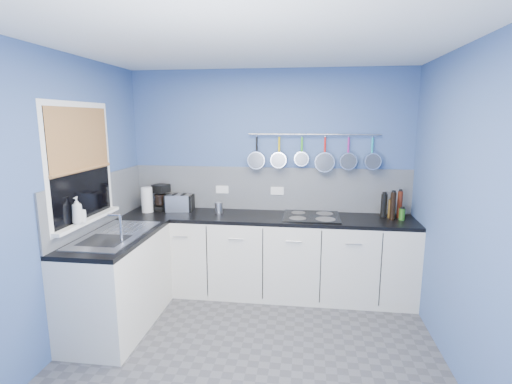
% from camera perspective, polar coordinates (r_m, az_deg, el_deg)
% --- Properties ---
extents(floor, '(3.20, 3.00, 0.02)m').
position_cam_1_polar(floor, '(3.51, -0.90, -23.10)').
color(floor, '#47474C').
rests_on(floor, ground).
extents(ceiling, '(3.20, 3.00, 0.02)m').
position_cam_1_polar(ceiling, '(2.97, -1.05, 21.68)').
color(ceiling, white).
rests_on(ceiling, ground).
extents(wall_back, '(3.20, 0.02, 2.50)m').
position_cam_1_polar(wall_back, '(4.47, 1.94, 1.79)').
color(wall_back, '#3E5890').
rests_on(wall_back, ground).
extents(wall_front, '(3.20, 0.02, 2.50)m').
position_cam_1_polar(wall_front, '(1.60, -9.39, -15.25)').
color(wall_front, '#3E5890').
rests_on(wall_front, ground).
extents(wall_left, '(0.02, 3.00, 2.50)m').
position_cam_1_polar(wall_left, '(3.61, -27.18, -1.59)').
color(wall_left, '#3E5890').
rests_on(wall_left, ground).
extents(wall_right, '(0.02, 3.00, 2.50)m').
position_cam_1_polar(wall_right, '(3.19, 29.03, -3.25)').
color(wall_right, '#3E5890').
rests_on(wall_right, ground).
extents(backsplash_back, '(3.20, 0.02, 0.50)m').
position_cam_1_polar(backsplash_back, '(4.46, 1.90, 0.48)').
color(backsplash_back, gray).
rests_on(backsplash_back, wall_back).
extents(backsplash_left, '(0.02, 1.80, 0.50)m').
position_cam_1_polar(backsplash_left, '(4.11, -22.09, -1.22)').
color(backsplash_left, gray).
rests_on(backsplash_left, wall_left).
extents(cabinet_run_back, '(3.20, 0.60, 0.86)m').
position_cam_1_polar(cabinet_run_back, '(4.38, 1.45, -9.51)').
color(cabinet_run_back, silver).
rests_on(cabinet_run_back, ground).
extents(worktop_back, '(3.20, 0.60, 0.04)m').
position_cam_1_polar(worktop_back, '(4.24, 1.48, -3.80)').
color(worktop_back, black).
rests_on(worktop_back, cabinet_run_back).
extents(cabinet_run_left, '(0.60, 1.20, 0.86)m').
position_cam_1_polar(cabinet_run_left, '(3.93, -19.78, -12.60)').
color(cabinet_run_left, silver).
rests_on(cabinet_run_left, ground).
extents(worktop_left, '(0.60, 1.20, 0.04)m').
position_cam_1_polar(worktop_left, '(3.78, -20.22, -6.31)').
color(worktop_left, black).
rests_on(worktop_left, cabinet_run_left).
extents(window_frame, '(0.01, 1.00, 1.10)m').
position_cam_1_polar(window_frame, '(3.79, -24.57, 3.77)').
color(window_frame, white).
rests_on(window_frame, wall_left).
extents(window_glass, '(0.01, 0.90, 1.00)m').
position_cam_1_polar(window_glass, '(3.78, -24.51, 3.77)').
color(window_glass, black).
rests_on(window_glass, wall_left).
extents(bamboo_blind, '(0.01, 0.90, 0.55)m').
position_cam_1_polar(bamboo_blind, '(3.76, -24.67, 7.17)').
color(bamboo_blind, '#B17444').
rests_on(bamboo_blind, wall_left).
extents(window_sill, '(0.10, 0.98, 0.03)m').
position_cam_1_polar(window_sill, '(3.86, -23.66, -3.82)').
color(window_sill, white).
rests_on(window_sill, wall_left).
extents(sink_unit, '(0.50, 0.95, 0.01)m').
position_cam_1_polar(sink_unit, '(3.77, -20.24, -5.96)').
color(sink_unit, silver).
rests_on(sink_unit, worktop_left).
extents(mixer_tap, '(0.12, 0.08, 0.26)m').
position_cam_1_polar(mixer_tap, '(3.51, -19.42, -4.99)').
color(mixer_tap, silver).
rests_on(mixer_tap, worktop_left).
extents(socket_left, '(0.15, 0.01, 0.09)m').
position_cam_1_polar(socket_left, '(4.54, -5.04, 0.37)').
color(socket_left, white).
rests_on(socket_left, backsplash_back).
extents(socket_right, '(0.15, 0.01, 0.09)m').
position_cam_1_polar(socket_right, '(4.45, 3.16, 0.17)').
color(socket_right, white).
rests_on(socket_right, backsplash_back).
extents(pot_rail, '(1.45, 0.02, 0.02)m').
position_cam_1_polar(pot_rail, '(4.34, 8.56, 8.45)').
color(pot_rail, silver).
rests_on(pot_rail, wall_back).
extents(soap_bottle_a, '(0.10, 0.11, 0.24)m').
position_cam_1_polar(soap_bottle_a, '(3.67, -25.02, -2.49)').
color(soap_bottle_a, white).
rests_on(soap_bottle_a, window_sill).
extents(soap_bottle_b, '(0.10, 0.10, 0.17)m').
position_cam_1_polar(soap_bottle_b, '(3.70, -24.74, -2.90)').
color(soap_bottle_b, white).
rests_on(soap_bottle_b, window_sill).
extents(paper_towel, '(0.13, 0.13, 0.28)m').
position_cam_1_polar(paper_towel, '(4.55, -15.87, -1.12)').
color(paper_towel, white).
rests_on(paper_towel, worktop_back).
extents(coffee_maker, '(0.22, 0.23, 0.30)m').
position_cam_1_polar(coffee_maker, '(4.61, -13.95, -0.77)').
color(coffee_maker, black).
rests_on(coffee_maker, worktop_back).
extents(toaster, '(0.32, 0.21, 0.19)m').
position_cam_1_polar(toaster, '(4.53, -11.30, -1.57)').
color(toaster, silver).
rests_on(toaster, worktop_back).
extents(canister, '(0.10, 0.10, 0.12)m').
position_cam_1_polar(canister, '(4.36, -5.54, -2.35)').
color(canister, silver).
rests_on(canister, worktop_back).
extents(hob, '(0.60, 0.53, 0.01)m').
position_cam_1_polar(hob, '(4.23, 8.23, -3.59)').
color(hob, black).
rests_on(hob, worktop_back).
extents(pan_0, '(0.20, 0.08, 0.39)m').
position_cam_1_polar(pan_0, '(4.38, 0.10, 6.01)').
color(pan_0, silver).
rests_on(pan_0, pot_rail).
extents(pan_1, '(0.18, 0.11, 0.37)m').
position_cam_1_polar(pan_1, '(4.35, 3.44, 6.10)').
color(pan_1, silver).
rests_on(pan_1, pot_rail).
extents(pan_2, '(0.16, 0.06, 0.35)m').
position_cam_1_polar(pan_2, '(4.34, 6.81, 6.15)').
color(pan_2, silver).
rests_on(pan_2, pot_rail).
extents(pan_3, '(0.22, 0.08, 0.41)m').
position_cam_1_polar(pan_3, '(4.34, 10.17, 5.66)').
color(pan_3, silver).
rests_on(pan_3, pot_rail).
extents(pan_4, '(0.19, 0.10, 0.38)m').
position_cam_1_polar(pan_4, '(4.36, 13.53, 5.78)').
color(pan_4, silver).
rests_on(pan_4, pot_rail).
extents(pan_5, '(0.18, 0.12, 0.37)m').
position_cam_1_polar(pan_5, '(4.39, 16.84, 5.71)').
color(pan_5, silver).
rests_on(pan_5, pot_rail).
extents(condiment_0, '(0.05, 0.05, 0.29)m').
position_cam_1_polar(condiment_0, '(4.40, 20.55, -1.75)').
color(condiment_0, '#4C190C').
rests_on(condiment_0, worktop_back).
extents(condiment_1, '(0.07, 0.07, 0.20)m').
position_cam_1_polar(condiment_1, '(4.39, 19.46, -2.33)').
color(condiment_1, brown).
rests_on(condiment_1, worktop_back).
extents(condiment_2, '(0.07, 0.07, 0.26)m').
position_cam_1_polar(condiment_2, '(4.38, 18.44, -1.91)').
color(condiment_2, black).
rests_on(condiment_2, worktop_back).
extents(condiment_3, '(0.06, 0.06, 0.12)m').
position_cam_1_polar(condiment_3, '(4.33, 20.86, -3.11)').
color(condiment_3, '#265919').
rests_on(condiment_3, worktop_back).
extents(condiment_4, '(0.06, 0.06, 0.29)m').
position_cam_1_polar(condiment_4, '(4.28, 19.65, -2.00)').
color(condiment_4, black).
rests_on(condiment_4, worktop_back).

